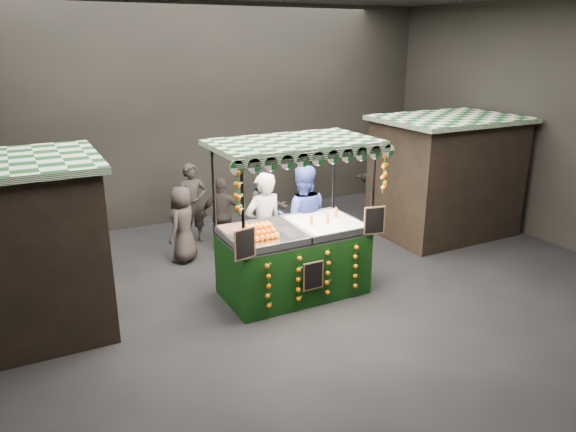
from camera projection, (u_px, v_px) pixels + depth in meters
ground at (303, 299)px, 9.04m from camera, size 12.00×12.00×0.00m
market_hall at (305, 94)px, 7.99m from camera, size 12.10×10.10×5.05m
neighbour_stall_right at (445, 176)px, 11.83m from camera, size 3.00×2.20×2.60m
juice_stall at (295, 249)px, 8.99m from camera, size 2.73×1.61×2.65m
vendor_grey at (264, 227)px, 9.52m from camera, size 0.77×0.54×1.99m
vendor_blue at (302, 218)px, 9.94m from camera, size 1.20×1.09×2.01m
shopper_0 at (193, 203)px, 11.40m from camera, size 0.67×0.48×1.71m
shopper_1 at (267, 210)px, 10.94m from camera, size 0.97×0.84×1.71m
shopper_2 at (223, 215)px, 10.92m from camera, size 0.97×0.71×1.53m
shopper_3 at (307, 179)px, 13.22m from camera, size 1.14×1.33×1.79m
shopper_4 at (183, 224)px, 10.39m from camera, size 0.86×0.86×1.51m
shopper_5 at (388, 183)px, 12.96m from camera, size 1.58×1.42×1.74m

